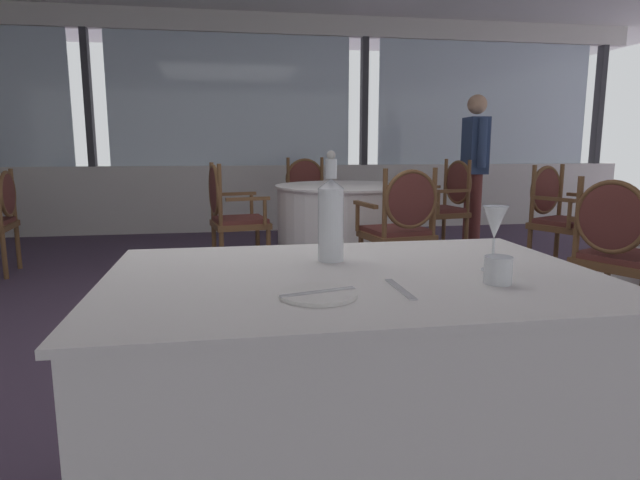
% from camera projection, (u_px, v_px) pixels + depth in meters
% --- Properties ---
extents(ground_plane, '(14.14, 14.14, 0.00)m').
position_uv_depth(ground_plane, '(248.00, 338.00, 3.15)').
color(ground_plane, '#47384C').
extents(window_wall_far, '(10.88, 0.14, 2.72)m').
position_uv_depth(window_wall_far, '(233.00, 147.00, 6.90)').
color(window_wall_far, silver).
rests_on(window_wall_far, ground_plane).
extents(foreground_table, '(1.40, 0.96, 0.75)m').
position_uv_depth(foreground_table, '(353.00, 394.00, 1.61)').
color(foreground_table, white).
rests_on(foreground_table, ground_plane).
extents(side_plate, '(0.19, 0.19, 0.01)m').
position_uv_depth(side_plate, '(318.00, 294.00, 1.31)').
color(side_plate, white).
rests_on(side_plate, foreground_table).
extents(butter_knife, '(0.19, 0.07, 0.00)m').
position_uv_depth(butter_knife, '(318.00, 292.00, 1.31)').
color(butter_knife, silver).
rests_on(butter_knife, foreground_table).
extents(dinner_fork, '(0.02, 0.20, 0.00)m').
position_uv_depth(dinner_fork, '(400.00, 289.00, 1.37)').
color(dinner_fork, silver).
rests_on(dinner_fork, foreground_table).
extents(water_bottle, '(0.08, 0.08, 0.35)m').
position_uv_depth(water_bottle, '(331.00, 217.00, 1.69)').
color(water_bottle, white).
rests_on(water_bottle, foreground_table).
extents(wine_glass, '(0.07, 0.07, 0.19)m').
position_uv_depth(wine_glass, '(495.00, 224.00, 1.56)').
color(wine_glass, white).
rests_on(wine_glass, foreground_table).
extents(water_tumbler, '(0.07, 0.07, 0.07)m').
position_uv_depth(water_tumbler, '(498.00, 270.00, 1.43)').
color(water_tumbler, white).
rests_on(water_tumbler, foreground_table).
extents(background_table_0, '(1.31, 1.31, 0.75)m').
position_uv_depth(background_table_0, '(346.00, 225.00, 5.04)').
color(background_table_0, white).
rests_on(background_table_0, ground_plane).
extents(dining_chair_0_0, '(0.54, 0.59, 0.96)m').
position_uv_depth(dining_chair_0_0, '(229.00, 210.00, 4.65)').
color(dining_chair_0_0, brown).
rests_on(dining_chair_0_0, ground_plane).
extents(dining_chair_0_1, '(0.59, 0.54, 0.95)m').
position_uv_depth(dining_chair_0_1, '(402.00, 221.00, 4.01)').
color(dining_chair_0_1, brown).
rests_on(dining_chair_0_1, ground_plane).
extents(dining_chair_0_2, '(0.54, 0.59, 0.97)m').
position_uv_depth(dining_chair_0_2, '(446.00, 200.00, 5.37)').
color(dining_chair_0_2, brown).
rests_on(dining_chair_0_2, ground_plane).
extents(dining_chair_0_3, '(0.59, 0.54, 0.97)m').
position_uv_depth(dining_chair_0_3, '(308.00, 195.00, 6.02)').
color(dining_chair_0_3, brown).
rests_on(dining_chair_0_3, ground_plane).
extents(dining_chair_2_2, '(0.64, 0.61, 0.95)m').
position_uv_depth(dining_chair_2_2, '(558.00, 212.00, 4.51)').
color(dining_chair_2_2, brown).
rests_on(dining_chair_2_2, ground_plane).
extents(dining_chair_2_3, '(0.61, 0.64, 0.93)m').
position_uv_depth(dining_chair_2_3, '(620.00, 245.00, 3.11)').
color(dining_chair_2_3, brown).
rests_on(dining_chair_2_3, ground_plane).
extents(diner_person_0, '(0.24, 0.53, 1.64)m').
position_uv_depth(diner_person_0, '(474.00, 162.00, 5.87)').
color(diner_person_0, brown).
rests_on(diner_person_0, ground_plane).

